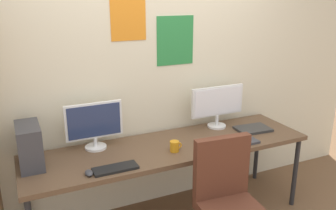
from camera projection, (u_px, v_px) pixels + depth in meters
wall_back at (151, 72)px, 3.25m from camera, size 4.88×0.11×2.60m
desk at (170, 150)px, 3.07m from camera, size 2.48×0.68×0.74m
monitor_left at (94, 124)px, 2.93m from camera, size 0.48×0.18×0.40m
monitor_right at (217, 104)px, 3.40m from camera, size 0.55×0.18×0.41m
pc_tower at (30, 146)px, 2.64m from camera, size 0.17×0.34×0.33m
keyboard_left at (115, 168)px, 2.63m from camera, size 0.34×0.13×0.02m
keyboard_right at (240, 143)px, 3.07m from camera, size 0.35×0.13×0.02m
computer_mouse at (89, 173)px, 2.55m from camera, size 0.06×0.10×0.03m
laptop_closed at (253, 129)px, 3.38m from camera, size 0.34×0.24×0.02m
coffee_mug at (175, 146)px, 2.92m from camera, size 0.11×0.08×0.09m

